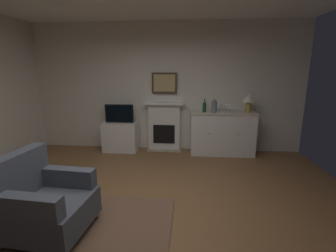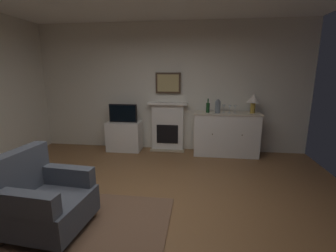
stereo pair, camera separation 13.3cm
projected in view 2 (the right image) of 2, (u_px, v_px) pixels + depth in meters
The scene contains 15 objects.
ground_plane at pixel (140, 220), 2.92m from camera, with size 6.04×5.55×0.10m, color brown.
wall_rear at pixel (169, 88), 5.25m from camera, with size 6.04×0.06×2.80m, color silver.
area_rug at pixel (65, 233), 2.60m from camera, with size 2.25×1.72×0.02m, color brown.
fireplace_unit at pixel (168, 126), 5.32m from camera, with size 0.87×0.30×1.10m.
framed_picture at pixel (168, 83), 5.15m from camera, with size 0.55×0.04×0.45m.
sideboard_cabinet at pixel (226, 134), 5.01m from camera, with size 1.37×0.49×0.92m.
table_lamp at pixel (253, 100), 4.78m from camera, with size 0.26×0.26×0.40m.
wine_bottle at pixel (208, 107), 4.89m from camera, with size 0.08×0.08×0.29m.
wine_glass_left at pixel (224, 107), 4.91m from camera, with size 0.07×0.07×0.16m.
wine_glass_center at pixel (230, 107), 4.83m from camera, with size 0.07×0.07×0.16m.
wine_glass_right at pixel (235, 107), 4.81m from camera, with size 0.07×0.07×0.16m.
vase_decorative at pixel (218, 106), 4.85m from camera, with size 0.11×0.11×0.28m.
tv_cabinet at pixel (124, 136), 5.33m from camera, with size 0.75×0.42×0.66m.
tv_set at pixel (123, 113), 5.19m from camera, with size 0.62×0.07×0.40m.
armchair at pixel (43, 199), 2.58m from camera, with size 0.86×0.83×0.92m.
Camera 2 is at (0.67, -2.52, 1.74)m, focal length 25.16 mm.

